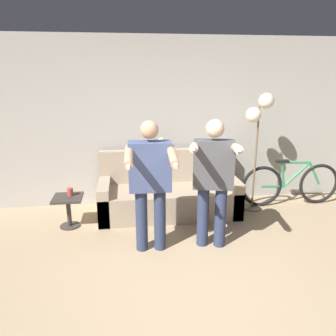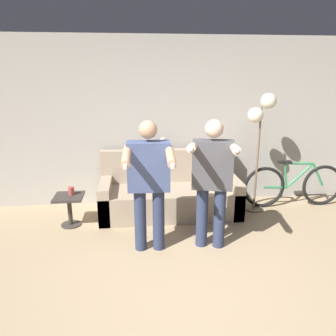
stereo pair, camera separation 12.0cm
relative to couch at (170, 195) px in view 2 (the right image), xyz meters
name	(u,v)px [view 2 (the right image)]	position (x,y,z in m)	size (l,w,h in m)	color
ground_plane	(199,308)	(0.04, -2.16, -0.28)	(16.00, 16.00, 0.00)	tan
wall_back	(169,123)	(0.04, 0.50, 1.02)	(10.00, 0.05, 2.60)	#B7B2A8
couch	(170,195)	(0.00, 0.00, 0.00)	(2.05, 0.83, 0.92)	tan
person_left	(149,178)	(-0.35, -1.08, 0.62)	(0.56, 0.68, 1.55)	#2D3856
person_right	(212,176)	(0.38, -1.08, 0.62)	(0.64, 0.76, 1.55)	#2D3856
cat	(154,144)	(-0.21, 0.29, 0.72)	(0.53, 0.14, 0.19)	#B7AD9E
floor_lamp	(261,118)	(1.33, -0.03, 1.14)	(0.40, 0.29, 1.78)	#756047
side_table	(69,204)	(-1.42, -0.31, 0.03)	(0.39, 0.39, 0.44)	#38332D
cup	(71,191)	(-1.39, -0.26, 0.21)	(0.08, 0.08, 0.11)	#B7473D
bicycle	(294,185)	(1.97, 0.04, 0.07)	(1.62, 0.07, 0.75)	black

